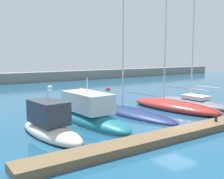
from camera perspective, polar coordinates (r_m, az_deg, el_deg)
ground_plane at (r=20.09m, az=13.18°, el=-7.89°), size 120.00×120.00×0.00m
dock_pier at (r=19.06m, az=16.70°, el=-8.12°), size 23.66×1.56×0.45m
breakwater_seawall at (r=54.17m, az=-18.99°, el=2.34°), size 108.00×2.69×1.91m
motorboat_ivory_nearest at (r=18.07m, az=-12.89°, el=-7.44°), size 2.78×6.92×3.23m
motorboat_teal_second at (r=21.21m, az=-5.21°, el=-5.10°), size 3.05×10.18×3.84m
sailboat_navy_third at (r=23.73m, az=4.24°, el=-4.95°), size 3.40×10.06×15.50m
sailboat_red_fourth at (r=26.69m, az=12.85°, el=-3.33°), size 3.90×10.00×15.65m
sailboat_slate_fifth at (r=29.70m, az=17.13°, el=-2.53°), size 3.05×9.44×18.38m
mooring_buoy_red at (r=40.80m, az=-0.91°, el=-0.08°), size 0.77×0.77×0.77m
mooring_buoy_orange at (r=39.93m, az=-6.51°, el=-0.29°), size 0.83×0.83×0.83m
mooring_buoy_white at (r=44.30m, az=-12.87°, el=0.32°), size 0.83×0.83×0.83m
dock_bollard at (r=20.88m, az=20.99°, el=-5.71°), size 0.20×0.20×0.44m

